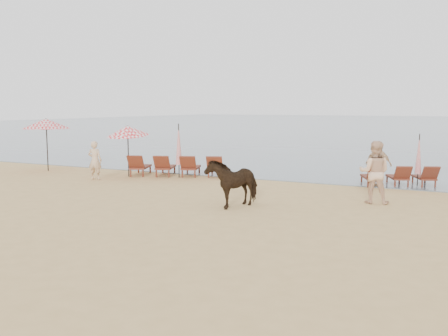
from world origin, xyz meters
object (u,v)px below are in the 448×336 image
object	(u,v)px
beachgoer_right_b	(379,164)
umbrella_open_left_a	(46,124)
umbrella_closed_right	(419,154)
umbrella_open_left_b	(128,131)
beachgoer_left	(95,160)
beachgoer_right_a	(374,172)
lounger_cluster_left	(177,166)
umbrella_closed_left	(179,145)
lounger_cluster_right	(399,176)
cow	(233,182)

from	to	relation	value
beachgoer_right_b	umbrella_open_left_a	bearing A→B (deg)	24.39
umbrella_closed_right	beachgoer_right_b	bearing A→B (deg)	-145.04
umbrella_open_left_b	beachgoer_right_b	world-z (taller)	umbrella_open_left_b
beachgoer_right_b	beachgoer_left	bearing A→B (deg)	33.31
beachgoer_right_a	umbrella_closed_right	bearing A→B (deg)	-108.47
umbrella_open_left_a	beachgoer_right_a	world-z (taller)	umbrella_open_left_a
lounger_cluster_left	umbrella_open_left_b	size ratio (longest dim) A/B	1.92
lounger_cluster_left	umbrella_closed_right	world-z (taller)	umbrella_closed_right
beachgoer_left	beachgoer_right_a	bearing A→B (deg)	166.05
beachgoer_right_b	umbrella_closed_left	bearing A→B (deg)	24.71
umbrella_closed_left	beachgoer_right_a	world-z (taller)	umbrella_closed_left
umbrella_closed_left	beachgoer_right_a	xyz separation A→B (m)	(8.50, -2.17, -0.43)
lounger_cluster_right	umbrella_closed_right	bearing A→B (deg)	1.13
umbrella_open_left_b	beachgoer_right_a	world-z (taller)	umbrella_open_left_b
cow	beachgoer_right_b	bearing A→B (deg)	76.62
lounger_cluster_left	beachgoer_right_a	xyz separation A→B (m)	(8.78, -2.49, 0.54)
beachgoer_right_b	lounger_cluster_left	bearing A→B (deg)	22.31
umbrella_closed_left	beachgoer_right_b	bearing A→B (deg)	7.39
umbrella_open_left_a	cow	distance (m)	12.15
umbrella_open_left_b	cow	distance (m)	7.93
lounger_cluster_left	umbrella_open_left_a	distance (m)	6.83
lounger_cluster_left	umbrella_closed_right	size ratio (longest dim) A/B	2.19
cow	lounger_cluster_right	bearing A→B (deg)	74.76
lounger_cluster_left	beachgoer_right_b	distance (m)	8.44
lounger_cluster_right	beachgoer_right_a	size ratio (longest dim) A/B	1.51
beachgoer_right_b	cow	bearing A→B (deg)	75.72
lounger_cluster_right	umbrella_closed_left	bearing A→B (deg)	168.18
cow	beachgoer_right_a	distance (m)	4.49
lounger_cluster_left	beachgoer_right_a	distance (m)	9.15
umbrella_open_left_b	beachgoer_left	xyz separation A→B (m)	(-0.68, -1.38, -1.18)
umbrella_open_left_a	umbrella_closed_right	xyz separation A→B (m)	(16.22, 2.77, -0.99)
cow	beachgoer_right_b	distance (m)	6.55
umbrella_open_left_b	beachgoer_right_a	bearing A→B (deg)	-6.59
lounger_cluster_left	umbrella_closed_left	xyz separation A→B (m)	(0.28, -0.32, 0.97)
cow	beachgoer_left	xyz separation A→B (m)	(-7.50, 2.45, 0.07)
umbrella_open_left_a	beachgoer_left	world-z (taller)	umbrella_open_left_a
lounger_cluster_right	beachgoer_left	size ratio (longest dim) A/B	1.84
umbrella_open_left_a	beachgoer_right_b	bearing A→B (deg)	19.14
lounger_cluster_right	umbrella_closed_left	xyz separation A→B (m)	(-8.80, -1.69, 1.03)
beachgoer_right_a	umbrella_open_left_b	bearing A→B (deg)	-13.62
lounger_cluster_right	umbrella_open_left_a	xyz separation A→B (m)	(-15.58, -2.49, 1.83)
umbrella_open_left_b	umbrella_closed_right	xyz separation A→B (m)	(11.58, 2.67, -0.75)
lounger_cluster_left	beachgoer_right_b	bearing A→B (deg)	-15.54
umbrella_open_left_b	cow	xyz separation A→B (m)	(6.82, -3.83, -1.25)
lounger_cluster_right	umbrella_closed_right	world-z (taller)	umbrella_closed_right
cow	beachgoer_right_b	size ratio (longest dim) A/B	1.00
cow	beachgoer_right_a	world-z (taller)	beachgoer_right_a
lounger_cluster_left	beachgoer_left	size ratio (longest dim) A/B	2.73
umbrella_closed_left	umbrella_open_left_b	bearing A→B (deg)	-161.99
beachgoer_left	umbrella_closed_right	bearing A→B (deg)	-175.16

